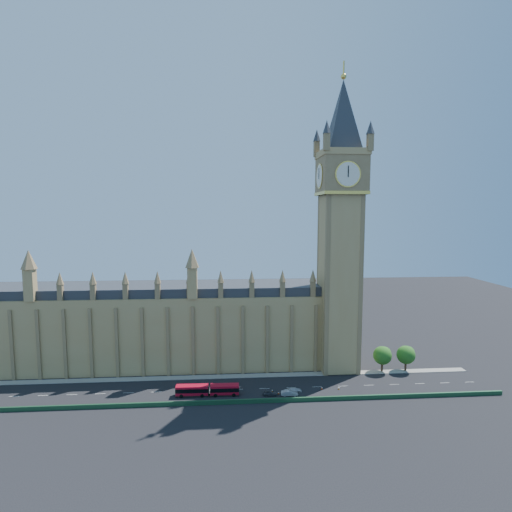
{
  "coord_description": "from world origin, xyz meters",
  "views": [
    {
      "loc": [
        1.2,
        -113.86,
        52.14
      ],
      "look_at": [
        10.17,
        10.0,
        38.84
      ],
      "focal_mm": 28.0,
      "sensor_mm": 36.0,
      "label": 1
    }
  ],
  "objects": [
    {
      "name": "elizabeth_tower",
      "position": [
        38.0,
        13.99,
        54.56
      ],
      "size": [
        20.59,
        20.59,
        105.0
      ],
      "color": "#A88751",
      "rests_on": "ground"
    },
    {
      "name": "car_silver",
      "position": [
        18.73,
        -5.23,
        0.8
      ],
      "size": [
        4.95,
        1.95,
        1.6
      ],
      "primitive_type": "imported",
      "rotation": [
        0.0,
        0.0,
        1.52
      ],
      "color": "#95989C",
      "rests_on": "ground"
    },
    {
      "name": "car_white",
      "position": [
        20.58,
        -2.97,
        0.61
      ],
      "size": [
        4.23,
        1.85,
        1.21
      ],
      "primitive_type": "imported",
      "rotation": [
        0.0,
        0.0,
        1.61
      ],
      "color": "silver",
      "rests_on": "ground"
    },
    {
      "name": "kerb_north",
      "position": [
        0.0,
        9.5,
        0.08
      ],
      "size": [
        160.0,
        3.0,
        0.16
      ],
      "primitive_type": "cube",
      "color": "gray",
      "rests_on": "ground"
    },
    {
      "name": "palace_westminster",
      "position": [
        -25.0,
        22.0,
        13.86
      ],
      "size": [
        120.0,
        20.0,
        28.0
      ],
      "color": "#A88751",
      "rests_on": "ground"
    },
    {
      "name": "tree_east_near",
      "position": [
        52.22,
        10.08,
        5.64
      ],
      "size": [
        6.0,
        6.0,
        8.5
      ],
      "color": "#382619",
      "rests_on": "ground"
    },
    {
      "name": "tree_east_far",
      "position": [
        60.22,
        10.08,
        5.64
      ],
      "size": [
        6.0,
        6.0,
        8.5
      ],
      "color": "#382619",
      "rests_on": "ground"
    },
    {
      "name": "ground",
      "position": [
        0.0,
        0.0,
        0.0
      ],
      "size": [
        400.0,
        400.0,
        0.0
      ],
      "primitive_type": "plane",
      "color": "black",
      "rests_on": "ground"
    },
    {
      "name": "cone_d",
      "position": [
        15.72,
        -3.98,
        0.34
      ],
      "size": [
        0.48,
        0.48,
        0.69
      ],
      "rotation": [
        0.0,
        0.0,
        -0.12
      ],
      "color": "black",
      "rests_on": "ground"
    },
    {
      "name": "cone_c",
      "position": [
        34.0,
        -2.19,
        0.37
      ],
      "size": [
        0.54,
        0.54,
        0.75
      ],
      "rotation": [
        0.0,
        0.0,
        0.17
      ],
      "color": "black",
      "rests_on": "ground"
    },
    {
      "name": "car_grey",
      "position": [
        13.13,
        -4.69,
        0.68
      ],
      "size": [
        4.12,
        1.91,
        1.37
      ],
      "primitive_type": "imported",
      "rotation": [
        0.0,
        0.0,
        1.5
      ],
      "color": "#3A3C42",
      "rests_on": "ground"
    },
    {
      "name": "cone_a",
      "position": [
        28.99,
        -1.77,
        0.38
      ],
      "size": [
        0.62,
        0.62,
        0.77
      ],
      "rotation": [
        0.0,
        0.0,
        0.35
      ],
      "color": "black",
      "rests_on": "ground"
    },
    {
      "name": "cone_b",
      "position": [
        14.0,
        -2.42,
        0.34
      ],
      "size": [
        0.57,
        0.57,
        0.69
      ],
      "rotation": [
        0.0,
        0.0,
        -0.41
      ],
      "color": "black",
      "rests_on": "ground"
    },
    {
      "name": "red_bus",
      "position": [
        -4.79,
        -3.33,
        1.62
      ],
      "size": [
        18.14,
        3.21,
        3.07
      ],
      "rotation": [
        0.0,
        0.0,
        -0.02
      ],
      "color": "#B10B22",
      "rests_on": "ground"
    },
    {
      "name": "bridge_parapet",
      "position": [
        0.0,
        -9.0,
        0.6
      ],
      "size": [
        160.0,
        0.6,
        1.2
      ],
      "primitive_type": "cube",
      "color": "#1E4C2D",
      "rests_on": "ground"
    }
  ]
}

